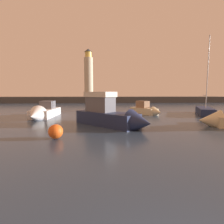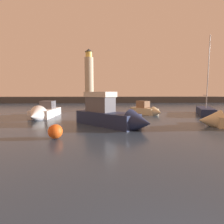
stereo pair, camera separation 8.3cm
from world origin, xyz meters
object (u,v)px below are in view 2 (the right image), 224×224
(motorboat_0, at_px, (147,110))
(mooring_buoy, at_px, (55,131))
(motorboat_1, at_px, (43,113))
(motorboat_2, at_px, (112,115))
(lighthouse, at_px, (89,74))
(sailboat_moored, at_px, (205,111))

(motorboat_0, distance_m, mooring_buoy, 16.81)
(motorboat_1, xyz_separation_m, mooring_buoy, (4.41, -10.73, -0.15))
(motorboat_0, relative_size, motorboat_2, 0.76)
(motorboat_1, height_order, motorboat_2, motorboat_2)
(motorboat_1, bearing_deg, motorboat_2, -35.78)
(lighthouse, bearing_deg, motorboat_1, -95.98)
(motorboat_0, xyz_separation_m, sailboat_moored, (8.66, -0.60, -0.09))
(motorboat_0, bearing_deg, lighthouse, 108.99)
(motorboat_1, height_order, mooring_buoy, motorboat_1)
(lighthouse, height_order, motorboat_2, lighthouse)
(motorboat_0, height_order, sailboat_moored, sailboat_moored)
(motorboat_0, relative_size, mooring_buoy, 5.55)
(sailboat_moored, xyz_separation_m, mooring_buoy, (-18.73, -12.85, -0.06))
(lighthouse, relative_size, motorboat_1, 1.95)
(lighthouse, height_order, sailboat_moored, lighthouse)
(motorboat_0, xyz_separation_m, motorboat_1, (-14.48, -2.72, 0.00))
(motorboat_0, relative_size, motorboat_1, 0.74)
(motorboat_0, relative_size, sailboat_moored, 0.51)
(motorboat_2, distance_m, sailboat_moored, 16.71)
(motorboat_0, bearing_deg, motorboat_1, -169.35)
(lighthouse, xyz_separation_m, motorboat_0, (10.88, -31.62, -8.43))
(motorboat_2, height_order, mooring_buoy, motorboat_2)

